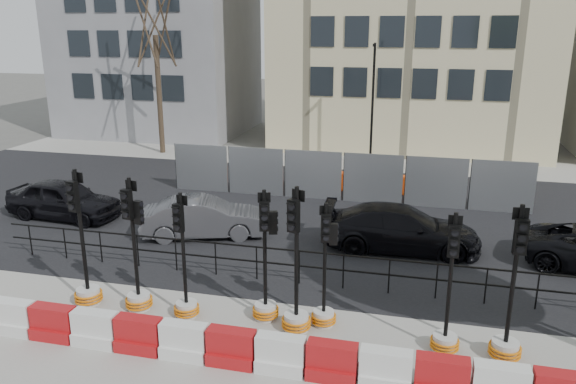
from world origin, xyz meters
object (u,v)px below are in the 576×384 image
(traffic_signal_a, at_px, (86,278))
(car_c, at_px, (401,228))
(traffic_signal_d, at_px, (266,290))
(traffic_signal_h, at_px, (507,329))
(car_a, at_px, (64,199))

(traffic_signal_a, bearing_deg, car_c, 49.06)
(traffic_signal_a, height_order, traffic_signal_d, traffic_signal_a)
(traffic_signal_h, relative_size, car_a, 0.79)
(traffic_signal_d, xyz_separation_m, car_c, (2.89, 5.20, -0.07))
(traffic_signal_d, bearing_deg, car_a, 132.98)
(car_c, bearing_deg, traffic_signal_h, -159.58)
(traffic_signal_a, bearing_deg, traffic_signal_h, 11.99)
(traffic_signal_d, bearing_deg, traffic_signal_h, -21.40)
(traffic_signal_h, height_order, car_a, traffic_signal_h)
(traffic_signal_d, xyz_separation_m, car_a, (-9.17, 5.34, -0.05))
(car_a, relative_size, car_c, 0.87)
(traffic_signal_h, bearing_deg, car_c, 108.36)
(car_c, bearing_deg, traffic_signal_a, 123.41)
(traffic_signal_d, relative_size, traffic_signal_h, 0.94)
(traffic_signal_a, xyz_separation_m, traffic_signal_h, (9.93, -0.07, -0.02))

